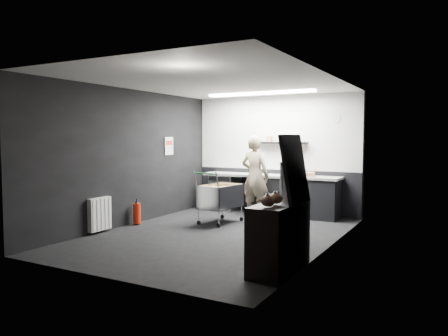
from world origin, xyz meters
The scene contains 22 objects.
floor centered at (0.00, 0.00, 0.00)m, with size 5.50×5.50×0.00m, color black.
ceiling centered at (0.00, 0.00, 2.70)m, with size 5.50×5.50×0.00m, color silver.
wall_back centered at (0.00, 2.75, 1.35)m, with size 5.50×5.50×0.00m, color black.
wall_front centered at (0.00, -2.75, 1.35)m, with size 5.50×5.50×0.00m, color black.
wall_left centered at (-2.00, 0.00, 1.35)m, with size 5.50×5.50×0.00m, color black.
wall_right centered at (2.00, 0.00, 1.35)m, with size 5.50×5.50×0.00m, color black.
kitchen_wall_panel centered at (0.00, 2.73, 1.85)m, with size 3.95×0.02×1.70m, color silver.
dado_panel centered at (0.00, 2.73, 0.50)m, with size 3.95×0.02×1.00m, color black.
floating_shelf centered at (0.20, 2.62, 1.62)m, with size 1.20×0.22×0.04m, color black.
wall_clock centered at (1.40, 2.72, 2.15)m, with size 0.20×0.20×0.03m, color silver.
poster centered at (-1.98, 1.30, 1.55)m, with size 0.02×0.30×0.40m, color silver.
poster_red_band centered at (-1.98, 1.30, 1.62)m, with size 0.01×0.22×0.10m, color red.
radiator centered at (-1.94, -0.90, 0.35)m, with size 0.10×0.50×0.60m, color silver.
ceiling_strip centered at (0.00, 1.85, 2.67)m, with size 2.40×0.20×0.04m, color white.
prep_counter centered at (0.14, 2.42, 0.46)m, with size 3.20×0.61×0.90m.
person centered at (-0.16, 1.97, 0.90)m, with size 0.65×0.43×1.79m, color #BEB397.
shopping_cart centered at (-0.48, 0.99, 0.51)m, with size 0.68×1.02×1.06m.
sideboard centered at (1.77, -1.40, 0.57)m, with size 0.51×1.19×1.78m.
fire_extinguisher centered at (-1.85, 0.02, 0.24)m, with size 0.15×0.15×0.50m.
cardboard_box centered at (0.81, 2.37, 0.95)m, with size 0.46×0.35×0.09m, color #AA7F5A.
pink_tub centered at (0.41, 2.42, 1.00)m, with size 0.20×0.20×0.20m, color white.
white_container centered at (-0.34, 2.37, 0.98)m, with size 0.19×0.15×0.17m, color silver.
Camera 1 is at (3.82, -6.69, 1.74)m, focal length 35.00 mm.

